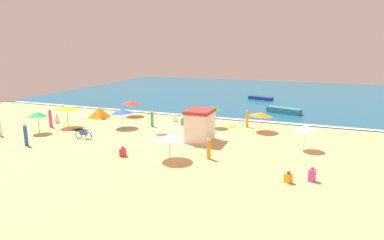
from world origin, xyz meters
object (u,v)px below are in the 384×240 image
(beachgoer_11, at_px, (183,121))
(beach_umbrella_4, at_px, (214,108))
(beachgoer_6, at_px, (152,119))
(beach_umbrella_2, at_px, (131,102))
(beachgoer_8, at_px, (312,175))
(beach_umbrella_0, at_px, (67,108))
(beach_umbrella_5, at_px, (261,114))
(beachgoer_0, at_px, (288,178))
(beach_umbrella_1, at_px, (305,128))
(small_boat_1, at_px, (284,110))
(beach_umbrella_3, at_px, (170,137))
(beachgoer_5, at_px, (0,128))
(beachgoer_4, at_px, (175,118))
(small_boat_0, at_px, (261,98))
(parked_bicycle, at_px, (84,135))
(beachgoer_1, at_px, (123,152))
(beachgoer_9, at_px, (26,135))
(beach_umbrella_7, at_px, (37,114))
(beach_umbrella_6, at_px, (122,111))
(beachgoer_3, at_px, (50,119))
(beachgoer_7, at_px, (209,149))
(lifeguard_cabana, at_px, (200,125))
(beachgoer_10, at_px, (57,119))
(beachgoer_2, at_px, (247,119))
(beach_tent, at_px, (99,113))

(beachgoer_11, bearing_deg, beach_umbrella_4, 3.52)
(beachgoer_6, relative_size, beachgoer_11, 1.77)
(beach_umbrella_2, xyz_separation_m, beachgoer_8, (20.72, -12.81, -1.25))
(beach_umbrella_0, relative_size, beachgoer_8, 3.13)
(beach_umbrella_5, bearing_deg, beachgoer_0, -72.80)
(beach_umbrella_1, bearing_deg, small_boat_1, 101.56)
(beach_umbrella_3, xyz_separation_m, beachgoer_5, (-17.62, 0.23, -0.94))
(beach_umbrella_3, relative_size, beachgoer_4, 3.70)
(beachgoer_0, xyz_separation_m, small_boat_0, (-6.73, 31.16, -0.00))
(beach_umbrella_3, distance_m, parked_bicycle, 9.95)
(beachgoer_1, relative_size, beachgoer_9, 0.44)
(beach_umbrella_0, bearing_deg, beach_umbrella_2, 64.78)
(beach_umbrella_3, height_order, beach_umbrella_7, beach_umbrella_7)
(beach_umbrella_6, bearing_deg, beachgoer_4, 49.83)
(beach_umbrella_1, height_order, beach_umbrella_7, beach_umbrella_1)
(beachgoer_3, relative_size, beachgoer_7, 1.13)
(beachgoer_8, bearing_deg, beachgoer_1, -179.31)
(lifeguard_cabana, bearing_deg, beachgoer_9, -153.64)
(beachgoer_4, xyz_separation_m, small_boat_1, (11.02, 8.57, 0.08))
(beach_umbrella_3, distance_m, beachgoer_5, 17.64)
(beach_umbrella_6, relative_size, small_boat_1, 0.61)
(beachgoer_9, distance_m, beachgoer_10, 8.50)
(beachgoer_6, bearing_deg, beach_umbrella_1, -9.49)
(beach_umbrella_0, xyz_separation_m, beach_umbrella_4, (14.22, 5.27, -0.03))
(beach_umbrella_3, xyz_separation_m, beachgoer_7, (2.65, 1.14, -0.93))
(beach_umbrella_6, relative_size, beachgoer_3, 1.45)
(beach_umbrella_6, xyz_separation_m, beachgoer_2, (11.95, 4.83, -0.87))
(beachgoer_1, relative_size, beachgoer_5, 0.51)
(beach_umbrella_3, bearing_deg, beach_umbrella_5, 65.18)
(beach_umbrella_0, height_order, beachgoer_4, beach_umbrella_0)
(beach_umbrella_6, bearing_deg, beachgoer_10, -175.46)
(beach_umbrella_4, distance_m, beach_umbrella_5, 4.81)
(lifeguard_cabana, relative_size, beachgoer_11, 2.86)
(beach_umbrella_1, height_order, beach_umbrella_5, beach_umbrella_1)
(beach_umbrella_2, height_order, beachgoer_1, beach_umbrella_2)
(beach_umbrella_5, height_order, beachgoer_5, beach_umbrella_5)
(beach_umbrella_2, relative_size, beachgoer_3, 1.43)
(beachgoer_3, xyz_separation_m, beachgoer_5, (-1.85, -4.39, -0.08))
(beachgoer_3, bearing_deg, beach_umbrella_0, 22.15)
(beach_umbrella_7, xyz_separation_m, beachgoer_6, (9.07, 6.18, -1.03))
(beach_umbrella_1, xyz_separation_m, beachgoer_0, (-0.62, -7.21, -1.52))
(beach_umbrella_0, distance_m, beach_umbrella_5, 19.75)
(beach_tent, relative_size, small_boat_0, 0.67)
(beachgoer_5, bearing_deg, beach_umbrella_2, 60.61)
(beach_umbrella_0, xyz_separation_m, beach_umbrella_7, (-0.91, -2.95, -0.17))
(beachgoer_2, height_order, beachgoer_3, beachgoer_3)
(beach_umbrella_3, height_order, beachgoer_0, beach_umbrella_3)
(beach_umbrella_7, distance_m, beachgoer_2, 20.72)
(beach_umbrella_0, bearing_deg, beach_umbrella_1, 1.72)
(beach_umbrella_1, bearing_deg, beachgoer_1, -152.84)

